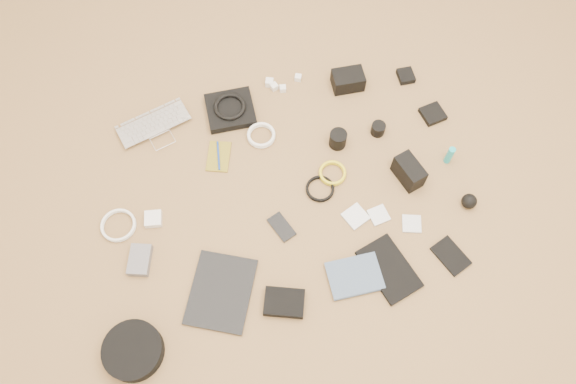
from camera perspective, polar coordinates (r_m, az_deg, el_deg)
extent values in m
cube|color=olive|center=(2.17, -0.11, -0.54)|extent=(4.00, 4.00, 0.04)
imported|color=silver|center=(2.34, -13.09, 6.00)|extent=(0.34, 0.28, 0.02)
cube|color=black|center=(2.34, -5.88, 8.28)|extent=(0.19, 0.18, 0.03)
torus|color=black|center=(2.32, -5.93, 8.62)|extent=(0.15, 0.15, 0.02)
cube|color=white|center=(2.41, -1.90, 11.05)|extent=(0.04, 0.04, 0.03)
cube|color=white|center=(2.40, -1.43, 10.66)|extent=(0.04, 0.04, 0.03)
cube|color=white|center=(2.42, 1.03, 11.54)|extent=(0.04, 0.04, 0.02)
cube|color=white|center=(2.39, -0.53, 10.46)|extent=(0.03, 0.03, 0.02)
cube|color=black|center=(2.40, 6.11, 11.23)|extent=(0.13, 0.09, 0.07)
cube|color=black|center=(2.48, 11.88, 11.47)|extent=(0.07, 0.07, 0.03)
cube|color=olive|center=(2.24, -7.06, 3.61)|extent=(0.12, 0.16, 0.01)
cylinder|color=#13379E|center=(2.24, -7.08, 3.70)|extent=(0.02, 0.13, 0.01)
torus|color=white|center=(2.27, -2.73, 5.69)|extent=(0.13, 0.13, 0.01)
cylinder|color=black|center=(2.24, 5.10, 5.37)|extent=(0.08, 0.08, 0.07)
cylinder|color=black|center=(2.29, 9.14, 6.35)|extent=(0.06, 0.06, 0.05)
cube|color=black|center=(2.40, 14.49, 7.69)|extent=(0.10, 0.10, 0.02)
cube|color=white|center=(2.16, -13.53, -2.68)|extent=(0.07, 0.07, 0.03)
torus|color=white|center=(2.19, -16.81, -3.31)|extent=(0.17, 0.17, 0.01)
torus|color=black|center=(2.16, 3.26, 0.27)|extent=(0.13, 0.13, 0.01)
torus|color=yellow|center=(2.19, 4.53, 1.85)|extent=(0.13, 0.13, 0.01)
cube|color=black|center=(2.19, 12.17, 2.04)|extent=(0.10, 0.14, 0.10)
cylinder|color=#1AA6AE|center=(2.27, 16.09, 3.61)|extent=(0.03, 0.03, 0.09)
cube|color=#5E5D62|center=(2.11, -14.82, -6.70)|extent=(0.10, 0.13, 0.03)
cube|color=black|center=(2.03, -6.82, -10.02)|extent=(0.31, 0.34, 0.01)
cube|color=black|center=(2.10, -0.66, -3.58)|extent=(0.10, 0.13, 0.01)
cube|color=silver|center=(2.13, 6.87, -2.48)|extent=(0.11, 0.11, 0.01)
cube|color=silver|center=(2.14, 9.20, -2.34)|extent=(0.08, 0.08, 0.01)
cube|color=silver|center=(2.15, 12.45, -3.18)|extent=(0.09, 0.09, 0.01)
sphere|color=black|center=(2.22, 17.93, -0.90)|extent=(0.07, 0.07, 0.06)
cylinder|color=black|center=(2.02, -15.45, -15.28)|extent=(0.23, 0.23, 0.06)
cube|color=black|center=(2.00, -0.39, -11.16)|extent=(0.16, 0.14, 0.03)
imported|color=#425570|center=(2.03, 7.33, -10.35)|extent=(0.19, 0.14, 0.02)
cube|color=black|center=(2.07, 10.23, -7.70)|extent=(0.20, 0.26, 0.02)
cube|color=black|center=(2.14, 16.21, -6.25)|extent=(0.13, 0.16, 0.01)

